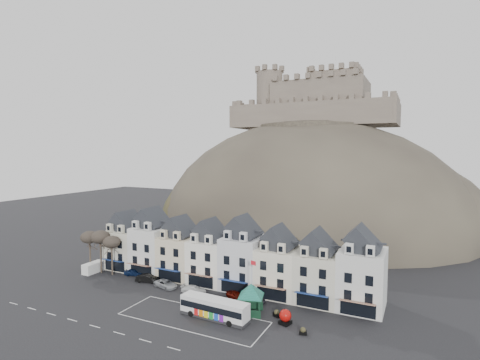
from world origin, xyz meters
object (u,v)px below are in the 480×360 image
Objects in this scene: bus_shelter at (251,290)px; car_white at (194,289)px; car_silver at (166,284)px; flagpole at (251,280)px; car_black at (148,278)px; red_buoy at (285,317)px; car_navy at (135,272)px; car_maroon at (236,295)px; bus at (214,308)px; car_charcoal at (252,299)px; white_van at (93,267)px.

bus_shelter reaches higher than car_white.
flagpole is at bearing -79.65° from car_silver.
red_buoy is at bearing -112.72° from car_black.
flagpole is at bearing 98.37° from bus_shelter.
car_white is at bearing 167.11° from red_buoy.
flagpole is 27.22m from car_navy.
bus_shelter is 1.71× the size of car_navy.
red_buoy is at bearing -90.83° from car_maroon.
car_white is at bearing -106.96° from car_black.
car_maroon is (-0.29, 7.70, -1.00)m from bus.
car_white is (-12.30, 3.13, -2.97)m from bus_shelter.
bus reaches higher than car_silver.
car_black is at bearing 170.42° from red_buoy.
red_buoy is at bearing -126.03° from car_charcoal.
car_black reaches higher than car_silver.
car_charcoal is at bearing -71.37° from car_maroon.
red_buoy is at bearing 19.03° from bus.
car_silver is 1.07× the size of car_white.
car_navy is at bearing 161.07° from bus.
white_van is (-35.63, 1.43, -3.45)m from flagpole.
car_charcoal is at bearing -75.00° from car_silver.
car_charcoal is (2.79, 7.39, -0.98)m from bus.
bus is 15.77m from car_silver.
flagpole is at bearing 65.06° from bus.
car_silver is at bearing 176.67° from flagpole.
car_navy is 1.05× the size of car_maroon.
car_silver is at bearing 87.65° from car_charcoal.
car_navy is 15.60m from car_white.
white_van is 35.24m from car_charcoal.
car_maroon reaches higher than car_white.
car_silver is at bearing 117.47° from car_maroon.
red_buoy reaches higher than white_van.
car_black is (-22.96, 3.84, -2.87)m from bus_shelter.
car_silver is 16.89m from car_charcoal.
white_van is 1.06× the size of car_charcoal.
red_buoy is at bearing -86.10° from car_silver.
bus_shelter is at bearing -162.51° from car_charcoal.
red_buoy is 0.46× the size of car_silver.
car_maroon is (13.81, 0.71, 0.01)m from car_silver.
car_charcoal is (26.34, -2.11, -0.02)m from car_navy.
bus is at bearing -12.73° from white_van.
car_silver is at bearing 154.10° from bus_shelter.
flagpole is 1.90× the size of car_navy.
bus_shelter is at bearing -114.61° from car_white.
flagpole is (-6.77, 3.14, 3.36)m from red_buoy.
red_buoy is at bearing -113.43° from car_navy.
car_maroon is at bearing -95.17° from car_white.
bus is at bearing -153.20° from bus_shelter.
car_charcoal reaches higher than car_white.
red_buoy is at bearing -26.07° from bus_shelter.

